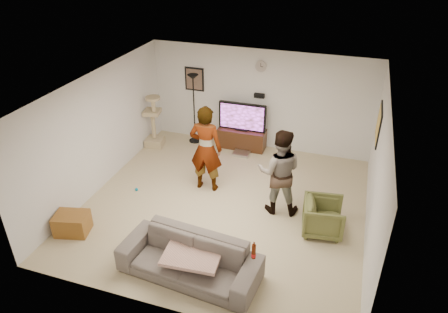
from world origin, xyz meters
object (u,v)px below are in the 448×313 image
(cat_tree, at_px, (153,121))
(beer_bottle, at_px, (254,251))
(tv, at_px, (242,117))
(person_left, at_px, (206,149))
(floor_lamp, at_px, (194,109))
(person_right, at_px, (279,172))
(sofa, at_px, (189,259))
(armchair, at_px, (323,217))
(tv_stand, at_px, (242,138))
(side_table, at_px, (72,223))

(cat_tree, relative_size, beer_bottle, 5.45)
(tv, relative_size, person_left, 0.63)
(floor_lamp, relative_size, person_left, 0.95)
(person_left, xyz_separation_m, person_right, (1.61, -0.30, -0.07))
(sofa, relative_size, armchair, 3.13)
(cat_tree, distance_m, beer_bottle, 5.35)
(cat_tree, xyz_separation_m, person_left, (1.96, -1.43, 0.27))
(tv_stand, distance_m, person_left, 2.14)
(armchair, bearing_deg, side_table, 100.59)
(person_right, xyz_separation_m, armchair, (0.94, -0.41, -0.55))
(tv, relative_size, side_table, 2.01)
(tv, height_order, side_table, tv)
(sofa, bearing_deg, tv_stand, 100.80)
(person_left, bearing_deg, beer_bottle, 122.17)
(beer_bottle, bearing_deg, tv_stand, 108.14)
(floor_lamp, bearing_deg, person_right, -40.49)
(beer_bottle, bearing_deg, side_table, 175.02)
(sofa, xyz_separation_m, beer_bottle, (1.05, 0.00, 0.46))
(side_table, bearing_deg, tv, 64.12)
(person_right, height_order, side_table, person_right)
(floor_lamp, bearing_deg, side_table, -100.56)
(tv, height_order, person_left, person_left)
(floor_lamp, xyz_separation_m, person_right, (2.67, -2.28, -0.03))
(cat_tree, height_order, person_left, person_left)
(armchair, bearing_deg, cat_tree, 56.62)
(tv_stand, relative_size, person_right, 0.69)
(beer_bottle, xyz_separation_m, side_table, (-3.51, 0.31, -0.59))
(tv_stand, xyz_separation_m, beer_bottle, (1.48, -4.50, 0.54))
(person_right, bearing_deg, sofa, 57.27)
(tv, xyz_separation_m, cat_tree, (-2.17, -0.59, -0.17))
(side_table, bearing_deg, sofa, -7.07)
(tv, bearing_deg, cat_tree, -164.84)
(cat_tree, distance_m, person_right, 3.97)
(cat_tree, bearing_deg, person_left, -36.10)
(person_left, bearing_deg, sofa, 102.42)
(tv, height_order, armchair, tv)
(floor_lamp, bearing_deg, tv, 2.07)
(beer_bottle, bearing_deg, tv, 108.14)
(tv, xyz_separation_m, sofa, (0.43, -4.50, -0.52))
(tv, height_order, cat_tree, cat_tree)
(armchair, xyz_separation_m, side_table, (-4.38, -1.47, -0.13))
(tv_stand, height_order, floor_lamp, floor_lamp)
(floor_lamp, distance_m, sofa, 4.80)
(tv_stand, bearing_deg, side_table, -115.88)
(tv_stand, bearing_deg, armchair, -49.37)
(beer_bottle, bearing_deg, armchair, 64.05)
(tv, distance_m, side_table, 4.71)
(beer_bottle, height_order, armchair, beer_bottle)
(person_left, height_order, sofa, person_left)
(tv, xyz_separation_m, armchair, (2.34, -2.73, -0.52))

